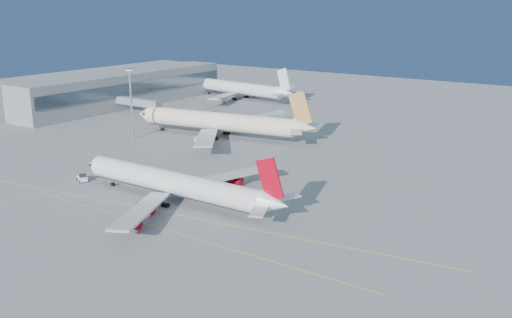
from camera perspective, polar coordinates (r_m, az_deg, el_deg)
name	(u,v)px	position (r m, az deg, el deg)	size (l,w,h in m)	color
ground	(201,208)	(130.79, -5.56, -4.91)	(500.00, 500.00, 0.00)	slate
terminal	(126,89)	(266.69, -12.83, 6.86)	(18.40, 110.00, 15.00)	gray
jet_bridge	(140,103)	(242.52, -11.53, 5.56)	(23.60, 3.60, 6.90)	gray
taxiway_lines	(172,189)	(144.55, -8.41, -3.01)	(118.86, 140.00, 0.02)	yellow
airliner_virgin	(177,184)	(133.50, -7.93, -2.50)	(60.96, 54.93, 15.08)	white
airliner_etihad	(222,122)	(197.35, -3.46, 3.74)	(69.04, 63.08, 18.07)	beige
airliner_third	(241,88)	(277.46, -1.49, 7.06)	(63.73, 58.34, 17.10)	white
pushback_tug	(82,178)	(155.77, -16.98, -1.81)	(4.14, 3.39, 2.08)	white
light_mast	(131,98)	(197.70, -12.40, 6.00)	(2.08, 2.08, 24.11)	gray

